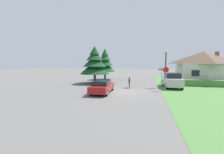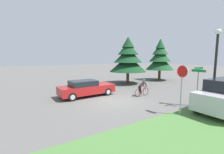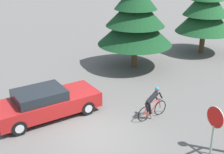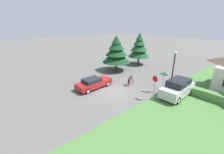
# 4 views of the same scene
# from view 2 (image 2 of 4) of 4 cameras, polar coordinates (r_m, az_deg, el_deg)

# --- Properties ---
(ground_plane) EXTENTS (140.00, 140.00, 0.00)m
(ground_plane) POSITION_cam_2_polar(r_m,az_deg,el_deg) (11.59, 0.11, -9.02)
(ground_plane) COLOR #5B5956
(sedan_left_lane) EXTENTS (2.04, 4.76, 1.38)m
(sedan_left_lane) POSITION_cam_2_polar(r_m,az_deg,el_deg) (13.01, -9.79, -4.24)
(sedan_left_lane) COLOR maroon
(sedan_left_lane) RESTS_ON ground
(cyclist) EXTENTS (0.44, 1.69, 1.46)m
(cyclist) POSITION_cam_2_polar(r_m,az_deg,el_deg) (13.08, 11.31, -4.16)
(cyclist) COLOR black
(cyclist) RESTS_ON ground
(stop_sign) EXTENTS (0.69, 0.07, 2.84)m
(stop_sign) POSITION_cam_2_polar(r_m,az_deg,el_deg) (9.19, 25.06, -1.18)
(stop_sign) COLOR gray
(stop_sign) RESTS_ON ground
(street_lamp) EXTENTS (0.34, 0.34, 5.11)m
(street_lamp) POSITION_cam_2_polar(r_m,az_deg,el_deg) (11.62, 34.83, 5.55)
(street_lamp) COLOR black
(street_lamp) RESTS_ON ground
(street_name_sign) EXTENTS (0.90, 0.90, 2.67)m
(street_name_sign) POSITION_cam_2_polar(r_m,az_deg,el_deg) (11.14, 29.91, -0.89)
(street_name_sign) COLOR gray
(street_name_sign) RESTS_ON ground
(conifer_tall_near) EXTENTS (4.68, 4.68, 5.96)m
(conifer_tall_near) POSITION_cam_2_polar(r_m,az_deg,el_deg) (19.31, 6.10, 7.10)
(conifer_tall_near) COLOR #4C3823
(conifer_tall_near) RESTS_ON ground
(conifer_tall_far) EXTENTS (4.06, 4.06, 6.13)m
(conifer_tall_far) POSITION_cam_2_polar(r_m,az_deg,el_deg) (23.45, 17.82, 6.96)
(conifer_tall_far) COLOR #4C3823
(conifer_tall_far) RESTS_ON ground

